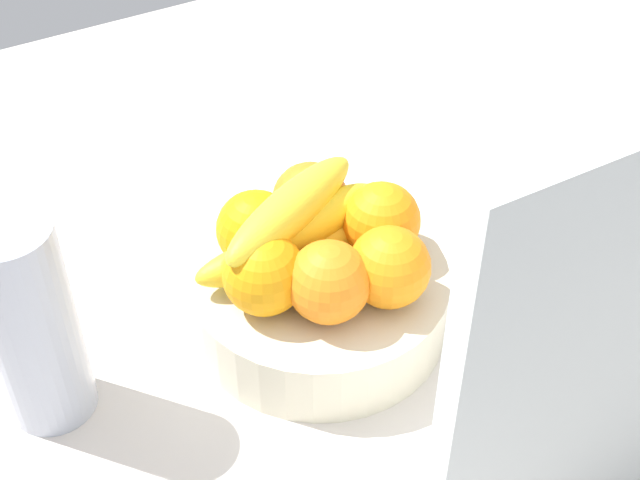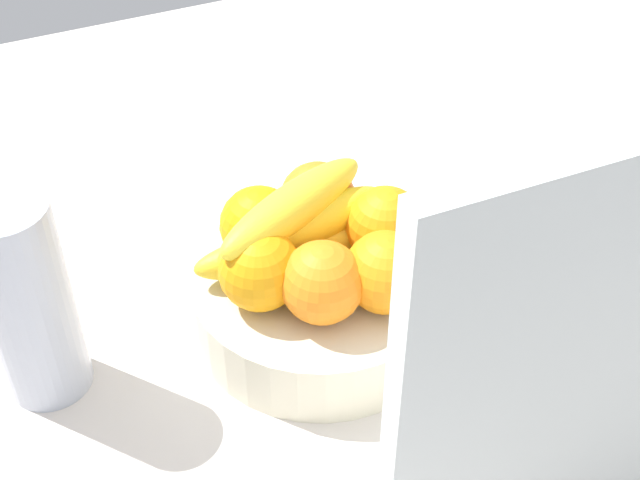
{
  "view_description": "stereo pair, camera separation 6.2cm",
  "coord_description": "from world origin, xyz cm",
  "px_view_note": "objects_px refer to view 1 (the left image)",
  "views": [
    {
      "loc": [
        32.62,
        46.02,
        59.27
      ],
      "look_at": [
        3.44,
        -2.58,
        10.24
      ],
      "focal_mm": 49.18,
      "sensor_mm": 36.0,
      "label": 1
    },
    {
      "loc": [
        27.11,
        48.93,
        59.27
      ],
      "look_at": [
        3.44,
        -2.58,
        10.24
      ],
      "focal_mm": 49.18,
      "sensor_mm": 36.0,
      "label": 2
    }
  ],
  "objects_px": {
    "orange_front_right": "(381,221)",
    "orange_top_stack": "(329,282)",
    "orange_back_right": "(264,274)",
    "banana_bunch": "(293,229)",
    "fruit_bowl": "(320,299)",
    "thermos_tumbler": "(31,324)",
    "cutting_board": "(622,356)",
    "orange_front_left": "(390,267)",
    "orange_center": "(310,200)",
    "orange_back_left": "(256,229)"
  },
  "relations": [
    {
      "from": "orange_front_right",
      "to": "orange_top_stack",
      "type": "bearing_deg",
      "value": 28.21
    },
    {
      "from": "banana_bunch",
      "to": "orange_top_stack",
      "type": "bearing_deg",
      "value": 86.05
    },
    {
      "from": "orange_front_left",
      "to": "orange_back_right",
      "type": "bearing_deg",
      "value": -26.0
    },
    {
      "from": "fruit_bowl",
      "to": "orange_top_stack",
      "type": "bearing_deg",
      "value": 67.6
    },
    {
      "from": "orange_front_right",
      "to": "cutting_board",
      "type": "bearing_deg",
      "value": 89.13
    },
    {
      "from": "cutting_board",
      "to": "orange_front_left",
      "type": "bearing_deg",
      "value": -82.68
    },
    {
      "from": "orange_front_left",
      "to": "orange_back_left",
      "type": "relative_size",
      "value": 1.0
    },
    {
      "from": "orange_front_left",
      "to": "orange_top_stack",
      "type": "xyz_separation_m",
      "value": [
        0.05,
        -0.01,
        0.0
      ]
    },
    {
      "from": "orange_back_left",
      "to": "orange_center",
      "type": "bearing_deg",
      "value": -169.76
    },
    {
      "from": "orange_back_right",
      "to": "orange_top_stack",
      "type": "xyz_separation_m",
      "value": [
        -0.04,
        0.04,
        0.0
      ]
    },
    {
      "from": "fruit_bowl",
      "to": "banana_bunch",
      "type": "height_order",
      "value": "banana_bunch"
    },
    {
      "from": "cutting_board",
      "to": "thermos_tumbler",
      "type": "xyz_separation_m",
      "value": [
        0.3,
        -0.3,
        -0.08
      ]
    },
    {
      "from": "orange_back_left",
      "to": "cutting_board",
      "type": "distance_m",
      "value": 0.34
    },
    {
      "from": "orange_back_right",
      "to": "orange_top_stack",
      "type": "height_order",
      "value": "same"
    },
    {
      "from": "fruit_bowl",
      "to": "orange_top_stack",
      "type": "xyz_separation_m",
      "value": [
        0.02,
        0.04,
        0.07
      ]
    },
    {
      "from": "orange_back_left",
      "to": "banana_bunch",
      "type": "height_order",
      "value": "banana_bunch"
    },
    {
      "from": "orange_top_stack",
      "to": "orange_center",
      "type": "bearing_deg",
      "value": -112.61
    },
    {
      "from": "orange_front_right",
      "to": "orange_back_left",
      "type": "distance_m",
      "value": 0.11
    },
    {
      "from": "fruit_bowl",
      "to": "orange_front_left",
      "type": "bearing_deg",
      "value": 122.76
    },
    {
      "from": "orange_front_left",
      "to": "thermos_tumbler",
      "type": "distance_m",
      "value": 0.29
    },
    {
      "from": "cutting_board",
      "to": "orange_center",
      "type": "bearing_deg",
      "value": -82.8
    },
    {
      "from": "banana_bunch",
      "to": "orange_back_left",
      "type": "bearing_deg",
      "value": -43.75
    },
    {
      "from": "fruit_bowl",
      "to": "orange_front_left",
      "type": "distance_m",
      "value": 0.09
    },
    {
      "from": "orange_back_right",
      "to": "orange_front_right",
      "type": "bearing_deg",
      "value": -176.25
    },
    {
      "from": "orange_front_left",
      "to": "orange_back_left",
      "type": "height_order",
      "value": "same"
    },
    {
      "from": "orange_center",
      "to": "orange_back_right",
      "type": "bearing_deg",
      "value": 38.37
    },
    {
      "from": "thermos_tumbler",
      "to": "orange_back_right",
      "type": "bearing_deg",
      "value": 166.38
    },
    {
      "from": "thermos_tumbler",
      "to": "orange_front_right",
      "type": "bearing_deg",
      "value": 173.22
    },
    {
      "from": "orange_front_right",
      "to": "orange_top_stack",
      "type": "relative_size",
      "value": 1.0
    },
    {
      "from": "orange_back_right",
      "to": "banana_bunch",
      "type": "bearing_deg",
      "value": -145.5
    },
    {
      "from": "orange_back_right",
      "to": "orange_center",
      "type": "bearing_deg",
      "value": -141.63
    },
    {
      "from": "banana_bunch",
      "to": "thermos_tumbler",
      "type": "height_order",
      "value": "thermos_tumbler"
    },
    {
      "from": "fruit_bowl",
      "to": "orange_back_left",
      "type": "relative_size",
      "value": 3.28
    },
    {
      "from": "orange_back_right",
      "to": "thermos_tumbler",
      "type": "xyz_separation_m",
      "value": [
        0.18,
        -0.04,
        -0.0
      ]
    },
    {
      "from": "orange_center",
      "to": "orange_back_right",
      "type": "xyz_separation_m",
      "value": [
        0.08,
        0.07,
        0.0
      ]
    },
    {
      "from": "orange_front_left",
      "to": "orange_top_stack",
      "type": "relative_size",
      "value": 1.0
    },
    {
      "from": "orange_front_left",
      "to": "orange_center",
      "type": "distance_m",
      "value": 0.11
    },
    {
      "from": "orange_center",
      "to": "cutting_board",
      "type": "xyz_separation_m",
      "value": [
        -0.03,
        0.33,
        0.08
      ]
    },
    {
      "from": "cutting_board",
      "to": "fruit_bowl",
      "type": "bearing_deg",
      "value": -76.59
    },
    {
      "from": "orange_front_left",
      "to": "orange_back_right",
      "type": "height_order",
      "value": "same"
    },
    {
      "from": "orange_front_left",
      "to": "orange_front_right",
      "type": "xyz_separation_m",
      "value": [
        -0.03,
        -0.05,
        0.0
      ]
    },
    {
      "from": "orange_center",
      "to": "orange_front_right",
      "type": "bearing_deg",
      "value": 123.95
    },
    {
      "from": "orange_center",
      "to": "thermos_tumbler",
      "type": "height_order",
      "value": "thermos_tumbler"
    },
    {
      "from": "thermos_tumbler",
      "to": "cutting_board",
      "type": "bearing_deg",
      "value": 134.58
    },
    {
      "from": "orange_back_right",
      "to": "cutting_board",
      "type": "distance_m",
      "value": 0.3
    },
    {
      "from": "fruit_bowl",
      "to": "banana_bunch",
      "type": "bearing_deg",
      "value": -58.67
    },
    {
      "from": "orange_center",
      "to": "orange_back_right",
      "type": "height_order",
      "value": "same"
    },
    {
      "from": "orange_front_right",
      "to": "orange_front_left",
      "type": "bearing_deg",
      "value": 63.12
    },
    {
      "from": "orange_back_right",
      "to": "orange_top_stack",
      "type": "bearing_deg",
      "value": 139.04
    },
    {
      "from": "orange_center",
      "to": "orange_back_left",
      "type": "distance_m",
      "value": 0.06
    }
  ]
}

